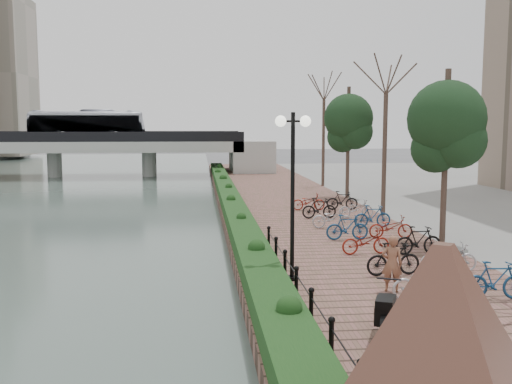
{
  "coord_description": "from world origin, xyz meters",
  "views": [
    {
      "loc": [
        -1.09,
        -11.37,
        4.92
      ],
      "look_at": [
        1.39,
        13.66,
        2.0
      ],
      "focal_mm": 40.0,
      "sensor_mm": 36.0,
      "label": 1
    }
  ],
  "objects": [
    {
      "name": "street_trees",
      "position": [
        8.0,
        12.68,
        3.69
      ],
      "size": [
        3.2,
        37.12,
        6.8
      ],
      "color": "#3B2922",
      "rests_on": "promenade"
    },
    {
      "name": "motorcycle",
      "position": [
        2.8,
        -0.04,
        1.04
      ],
      "size": [
        1.16,
        1.81,
        1.08
      ],
      "primitive_type": null,
      "rotation": [
        0.0,
        0.0,
        -0.39
      ],
      "color": "black",
      "rests_on": "promenade"
    },
    {
      "name": "hedge",
      "position": [
        0.6,
        20.0,
        0.8
      ],
      "size": [
        1.1,
        56.0,
        0.6
      ],
      "primitive_type": "cube",
      "color": "#153A15",
      "rests_on": "promenade"
    },
    {
      "name": "pedestrian",
      "position": [
        4.0,
        3.1,
        1.26
      ],
      "size": [
        0.64,
        0.51,
        1.53
      ],
      "primitive_type": "imported",
      "rotation": [
        0.0,
        0.0,
        2.86
      ],
      "color": "brown",
      "rests_on": "promenade"
    },
    {
      "name": "promenade",
      "position": [
        4.0,
        17.5,
        0.25
      ],
      "size": [
        8.0,
        75.0,
        0.5
      ],
      "primitive_type": "cube",
      "color": "brown",
      "rests_on": "ground"
    },
    {
      "name": "bicycle_parking",
      "position": [
        5.49,
        10.03,
        0.97
      ],
      "size": [
        2.4,
        17.32,
        1.0
      ],
      "color": "#A8A8AD",
      "rests_on": "promenade"
    },
    {
      "name": "chain_fence",
      "position": [
        1.4,
        2.0,
        0.85
      ],
      "size": [
        0.1,
        14.1,
        0.7
      ],
      "color": "black",
      "rests_on": "promenade"
    },
    {
      "name": "lamppost",
      "position": [
        1.53,
        4.5,
        3.97
      ],
      "size": [
        1.02,
        0.32,
        4.8
      ],
      "color": "black",
      "rests_on": "promenade"
    },
    {
      "name": "granite_monument",
      "position": [
        1.93,
        -4.66,
        2.0
      ],
      "size": [
        4.56,
        4.56,
        2.96
      ],
      "color": "#4F2A21",
      "rests_on": "promenade"
    },
    {
      "name": "bridge",
      "position": [
        -14.34,
        45.0,
        3.37
      ],
      "size": [
        36.0,
        10.77,
        6.5
      ],
      "color": "#AFB0AA",
      "rests_on": "ground"
    },
    {
      "name": "ground",
      "position": [
        0.0,
        0.0,
        0.0
      ],
      "size": [
        220.0,
        220.0,
        0.0
      ],
      "primitive_type": "plane",
      "color": "#59595B",
      "rests_on": "ground"
    }
  ]
}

